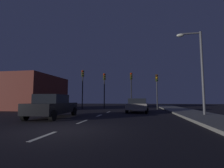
{
  "coord_description": "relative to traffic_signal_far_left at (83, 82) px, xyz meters",
  "views": [
    {
      "loc": [
        3.26,
        -6.51,
        1.22
      ],
      "look_at": [
        -0.18,
        13.21,
        3.12
      ],
      "focal_mm": 26.89,
      "sensor_mm": 36.0,
      "label": 1
    }
  ],
  "objects": [
    {
      "name": "car_stopped_ahead",
      "position": [
        7.75,
        -5.61,
        -3.04
      ],
      "size": [
        2.19,
        3.99,
        1.35
      ],
      "color": "gray",
      "rests_on": "ground_plane"
    },
    {
      "name": "lane_stripe_nearest",
      "position": [
        4.84,
        -17.03,
        -3.73
      ],
      "size": [
        0.16,
        1.6,
        0.01
      ],
      "primitive_type": "cube",
      "color": "silver",
      "rests_on": "ground_plane"
    },
    {
      "name": "ground_plane",
      "position": [
        4.84,
        -8.83,
        -3.74
      ],
      "size": [
        80.0,
        80.0,
        0.0
      ],
      "primitive_type": "plane",
      "color": "black"
    },
    {
      "name": "lane_stripe_third",
      "position": [
        4.84,
        -9.43,
        -3.73
      ],
      "size": [
        0.16,
        1.6,
        0.01
      ],
      "primitive_type": "cube",
      "color": "silver",
      "rests_on": "ground_plane"
    },
    {
      "name": "traffic_signal_center_left",
      "position": [
        3.13,
        -0.0,
        -0.34
      ],
      "size": [
        0.32,
        0.38,
        4.85
      ],
      "color": "black",
      "rests_on": "ground_plane"
    },
    {
      "name": "traffic_signal_center_right",
      "position": [
        6.81,
        -0.0,
        -0.34
      ],
      "size": [
        0.32,
        0.38,
        4.84
      ],
      "color": "black",
      "rests_on": "ground_plane"
    },
    {
      "name": "sidewalk_curb_right",
      "position": [
        12.34,
        -8.83,
        -3.66
      ],
      "size": [
        3.0,
        40.0,
        0.15
      ],
      "primitive_type": "cube",
      "color": "gray",
      "rests_on": "ground_plane"
    },
    {
      "name": "traffic_signal_far_left",
      "position": [
        0.0,
        0.0,
        0.0
      ],
      "size": [
        0.32,
        0.38,
        5.38
      ],
      "color": "black",
      "rests_on": "ground_plane"
    },
    {
      "name": "street_lamp_right",
      "position": [
        12.34,
        -8.98,
        0.18
      ],
      "size": [
        1.83,
        0.36,
        6.43
      ],
      "color": "#4C4C51",
      "rests_on": "ground_plane"
    },
    {
      "name": "storefront_left",
      "position": [
        -6.14,
        -2.1,
        -1.55
      ],
      "size": [
        5.96,
        8.52,
        4.37
      ],
      "primitive_type": "cube",
      "color": "maroon",
      "rests_on": "ground_plane"
    },
    {
      "name": "traffic_signal_far_right",
      "position": [
        10.12,
        -0.0,
        -0.56
      ],
      "size": [
        0.32,
        0.38,
        4.51
      ],
      "color": "#2D2D30",
      "rests_on": "ground_plane"
    },
    {
      "name": "car_adjacent_lane",
      "position": [
        2.13,
        -11.68,
        -2.94
      ],
      "size": [
        2.13,
        4.68,
        1.58
      ],
      "color": "black",
      "rests_on": "ground_plane"
    },
    {
      "name": "lane_stripe_second",
      "position": [
        4.84,
        -13.23,
        -3.73
      ],
      "size": [
        0.16,
        1.6,
        0.01
      ],
      "primitive_type": "cube",
      "color": "silver",
      "rests_on": "ground_plane"
    },
    {
      "name": "lane_stripe_fourth",
      "position": [
        4.84,
        -5.63,
        -3.73
      ],
      "size": [
        0.16,
        1.6,
        0.01
      ],
      "primitive_type": "cube",
      "color": "silver",
      "rests_on": "ground_plane"
    }
  ]
}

